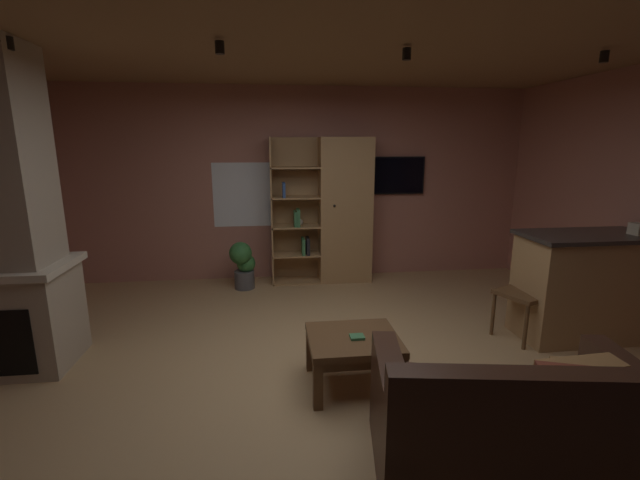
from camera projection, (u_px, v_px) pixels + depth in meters
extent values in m
cube|color=tan|center=(326.00, 372.00, 3.59)|extent=(6.39, 5.41, 0.02)
cube|color=#AD7060|center=(300.00, 185.00, 5.94)|extent=(6.51, 0.06, 2.64)
cube|color=#8E6B47|center=(327.00, 32.00, 3.00)|extent=(6.39, 5.41, 0.02)
cube|color=white|center=(242.00, 195.00, 5.85)|extent=(0.80, 0.01, 0.88)
cube|color=tan|center=(11.00, 319.00, 3.60)|extent=(0.97, 0.66, 0.85)
cube|color=beige|center=(2.00, 268.00, 3.50)|extent=(1.05, 0.74, 0.06)
cube|color=#A87F51|center=(345.00, 211.00, 5.82)|extent=(0.71, 0.38, 1.97)
cube|color=#A87F51|center=(294.00, 210.00, 5.91)|extent=(0.66, 0.02, 1.97)
cube|color=#A87F51|center=(272.00, 212.00, 5.70)|extent=(0.02, 0.38, 1.97)
sphere|color=black|center=(334.00, 206.00, 5.58)|extent=(0.04, 0.04, 0.04)
cube|color=#A87F51|center=(296.00, 280.00, 5.95)|extent=(0.66, 0.38, 0.02)
cube|color=#A87F51|center=(296.00, 254.00, 5.87)|extent=(0.66, 0.38, 0.02)
cube|color=#A87F51|center=(295.00, 226.00, 5.78)|extent=(0.66, 0.38, 0.02)
cube|color=#A87F51|center=(295.00, 197.00, 5.69)|extent=(0.66, 0.38, 0.02)
cube|color=#A87F51|center=(295.00, 168.00, 5.61)|extent=(0.66, 0.38, 0.02)
cube|color=#387247|center=(298.00, 218.00, 5.70)|extent=(0.04, 0.23, 0.23)
cube|color=black|center=(308.00, 246.00, 5.80)|extent=(0.04, 0.23, 0.23)
cube|color=#387247|center=(295.00, 219.00, 5.70)|extent=(0.04, 0.23, 0.20)
cube|color=#387247|center=(303.00, 246.00, 5.80)|extent=(0.04, 0.23, 0.22)
cube|color=#2D4C8C|center=(284.00, 190.00, 5.60)|extent=(0.04, 0.23, 0.19)
sphere|color=beige|center=(299.00, 222.00, 5.78)|extent=(0.10, 0.10, 0.10)
cube|color=#A87F51|center=(598.00, 287.00, 4.16)|extent=(1.51, 0.58, 1.01)
cube|color=#2D2826|center=(606.00, 235.00, 4.05)|extent=(1.57, 0.64, 0.04)
cube|color=#BFB299|center=(638.00, 229.00, 3.97)|extent=(0.13, 0.13, 0.11)
cube|color=#382116|center=(506.00, 439.00, 2.45)|extent=(1.61, 1.08, 0.42)
cube|color=#382116|center=(544.00, 413.00, 2.01)|extent=(1.50, 0.37, 0.42)
cube|color=#382116|center=(629.00, 422.00, 2.40)|extent=(0.28, 0.87, 0.67)
cube|color=#382116|center=(390.00, 417.00, 2.45)|extent=(0.28, 0.87, 0.67)
cube|color=olive|center=(575.00, 399.00, 2.29)|extent=(0.47, 0.19, 0.44)
cube|color=brown|center=(582.00, 405.00, 2.18)|extent=(0.49, 0.31, 0.39)
cube|color=tan|center=(581.00, 417.00, 2.19)|extent=(0.40, 0.29, 0.31)
cube|color=brown|center=(444.00, 401.00, 2.28)|extent=(0.44, 0.29, 0.35)
cube|color=olive|center=(588.00, 398.00, 2.29)|extent=(0.42, 0.30, 0.37)
cube|color=brown|center=(353.00, 339.00, 3.30)|extent=(0.70, 0.63, 0.05)
cube|color=brown|center=(353.00, 347.00, 3.32)|extent=(0.63, 0.57, 0.08)
cube|color=brown|center=(318.00, 386.00, 3.05)|extent=(0.07, 0.07, 0.37)
cube|color=brown|center=(402.00, 380.00, 3.12)|extent=(0.07, 0.07, 0.37)
cube|color=brown|center=(310.00, 350.00, 3.58)|extent=(0.07, 0.07, 0.37)
cube|color=brown|center=(382.00, 345.00, 3.65)|extent=(0.07, 0.07, 0.37)
cube|color=#387247|center=(357.00, 337.00, 3.27)|extent=(0.11, 0.09, 0.02)
cube|color=brown|center=(523.00, 294.00, 4.11)|extent=(0.55, 0.55, 0.04)
cube|color=brown|center=(538.00, 267.00, 4.15)|extent=(0.19, 0.38, 0.44)
cylinder|color=brown|center=(493.00, 313.00, 4.23)|extent=(0.04, 0.04, 0.46)
cylinder|color=brown|center=(526.00, 326.00, 3.92)|extent=(0.04, 0.04, 0.46)
cylinder|color=brown|center=(516.00, 306.00, 4.40)|extent=(0.04, 0.04, 0.46)
cylinder|color=brown|center=(549.00, 319.00, 4.10)|extent=(0.04, 0.04, 0.46)
cylinder|color=#4C4C51|center=(245.00, 280.00, 5.64)|extent=(0.26, 0.26, 0.24)
sphere|color=#2D6B33|center=(246.00, 263.00, 5.61)|extent=(0.25, 0.25, 0.25)
sphere|color=#2D6B33|center=(241.00, 253.00, 5.52)|extent=(0.29, 0.29, 0.29)
cube|color=black|center=(392.00, 175.00, 6.01)|extent=(0.93, 0.05, 0.52)
cube|color=black|center=(392.00, 176.00, 5.98)|extent=(0.89, 0.01, 0.48)
cylinder|color=black|center=(8.00, 43.00, 3.00)|extent=(0.07, 0.07, 0.09)
cylinder|color=black|center=(220.00, 48.00, 3.13)|extent=(0.07, 0.07, 0.09)
cylinder|color=black|center=(407.00, 54.00, 3.35)|extent=(0.07, 0.07, 0.09)
cylinder|color=black|center=(604.00, 57.00, 3.46)|extent=(0.07, 0.07, 0.09)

